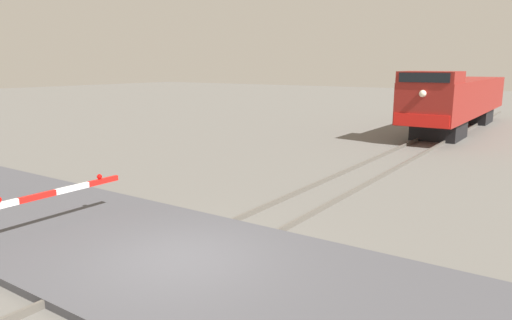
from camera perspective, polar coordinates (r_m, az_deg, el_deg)
name	(u,v)px	position (r m, az deg, el deg)	size (l,w,h in m)	color
ground_plane	(181,265)	(10.34, -9.05, -12.40)	(160.00, 160.00, 0.00)	#605E59
rail_track_left	(157,254)	(10.79, -11.88, -11.05)	(0.08, 80.00, 0.15)	#59544C
rail_track_right	(207,270)	(9.87, -5.95, -13.05)	(0.08, 80.00, 0.15)	#59544C
road_surface	(181,262)	(10.31, -9.06, -11.99)	(36.00, 5.33, 0.16)	#47474C
locomotive	(458,99)	(33.26, 23.16, 6.74)	(2.92, 17.19, 3.83)	black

